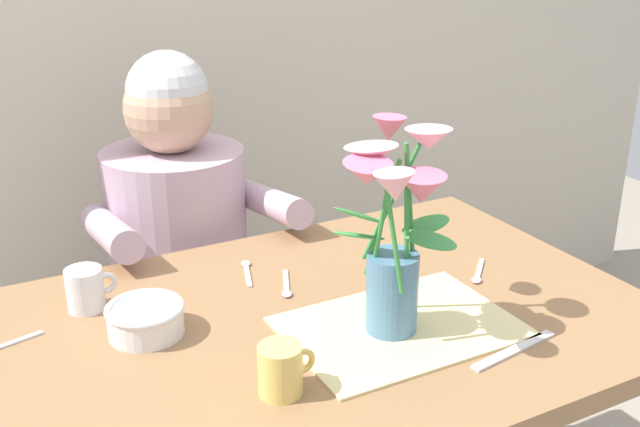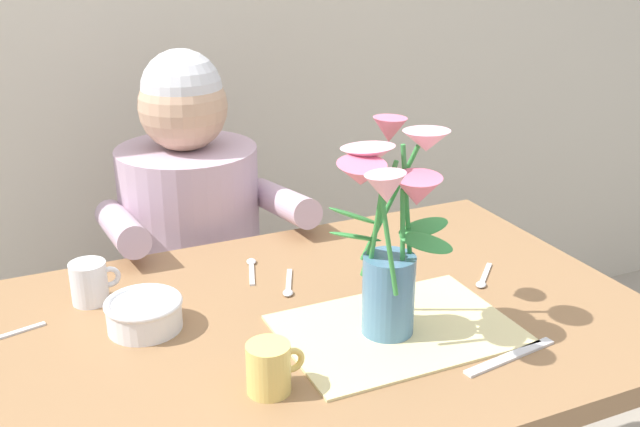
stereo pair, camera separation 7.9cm
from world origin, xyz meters
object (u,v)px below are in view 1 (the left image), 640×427
at_px(seated_person, 182,279).
at_px(dinner_knife, 514,350).
at_px(coffee_cup, 86,289).
at_px(ceramic_bowl, 145,318).
at_px(flower_vase, 394,227).
at_px(ceramic_mug, 281,369).

xyz_separation_m(seated_person, dinner_knife, (0.30, -0.87, 0.18)).
height_order(seated_person, coffee_cup, seated_person).
xyz_separation_m(ceramic_bowl, dinner_knife, (0.52, -0.34, -0.03)).
bearing_deg(ceramic_bowl, dinner_knife, -33.40).
distance_m(seated_person, dinner_knife, 0.94).
height_order(dinner_knife, coffee_cup, coffee_cup).
height_order(flower_vase, coffee_cup, flower_vase).
height_order(flower_vase, dinner_knife, flower_vase).
distance_m(ceramic_bowl, coffee_cup, 0.16).
xyz_separation_m(dinner_knife, ceramic_mug, (-0.39, 0.08, 0.04)).
bearing_deg(seated_person, ceramic_bowl, -113.15).
height_order(dinner_knife, ceramic_mug, ceramic_mug).
xyz_separation_m(seated_person, ceramic_bowl, (-0.22, -0.52, 0.21)).
bearing_deg(coffee_cup, flower_vase, -36.76).
xyz_separation_m(flower_vase, ceramic_mug, (-0.24, -0.07, -0.16)).
relative_size(seated_person, dinner_knife, 5.97).
bearing_deg(ceramic_mug, dinner_knife, -11.38).
relative_size(ceramic_bowl, dinner_knife, 0.72).
bearing_deg(seated_person, ceramic_mug, -96.58).
distance_m(flower_vase, coffee_cup, 0.58).
relative_size(ceramic_bowl, coffee_cup, 1.46).
relative_size(flower_vase, coffee_cup, 3.83).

